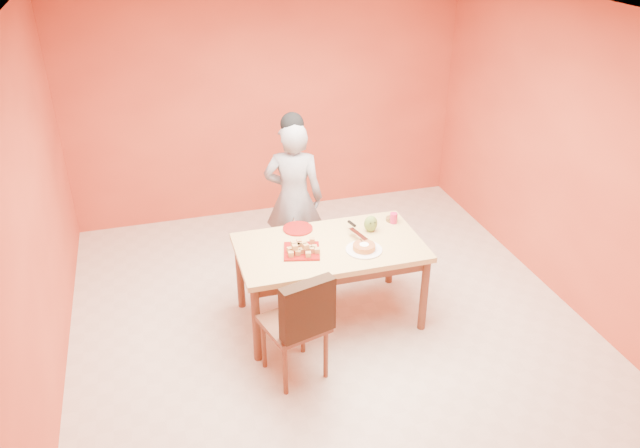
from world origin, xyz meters
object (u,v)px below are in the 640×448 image
object	(u,v)px
checker_tin	(392,219)
dining_table	(330,254)
magenta_glass	(394,218)
red_dinner_plate	(298,229)
pastry_platter	(302,251)
sponge_cake	(364,247)
person	(294,198)
dining_chair	(294,323)
egg_ornament	(371,224)

from	to	relation	value
checker_tin	dining_table	bearing A→B (deg)	-158.45
magenta_glass	checker_tin	distance (m)	0.05
red_dinner_plate	checker_tin	xyz separation A→B (m)	(0.88, -0.08, 0.01)
pastry_platter	sponge_cake	bearing A→B (deg)	-13.31
person	pastry_platter	distance (m)	0.98
dining_chair	egg_ornament	size ratio (longest dim) A/B	6.40
dining_table	magenta_glass	world-z (taller)	magenta_glass
person	dining_chair	bearing A→B (deg)	94.40
dining_table	red_dinner_plate	xyz separation A→B (m)	(-0.20, 0.35, 0.10)
sponge_cake	egg_ornament	distance (m)	0.35
dining_chair	dining_table	bearing A→B (deg)	38.17
person	red_dinner_plate	distance (m)	0.58
dining_table	red_dinner_plate	distance (m)	0.41
red_dinner_plate	checker_tin	bearing A→B (deg)	-5.32
pastry_platter	checker_tin	world-z (taller)	checker_tin
dining_table	red_dinner_plate	size ratio (longest dim) A/B	5.94
sponge_cake	dining_chair	bearing A→B (deg)	-146.73
red_dinner_plate	checker_tin	distance (m)	0.88
red_dinner_plate	magenta_glass	bearing A→B (deg)	-8.02
dining_table	person	world-z (taller)	person
red_dinner_plate	magenta_glass	distance (m)	0.88
red_dinner_plate	magenta_glass	size ratio (longest dim) A/B	2.77
person	magenta_glass	xyz separation A→B (m)	(0.77, -0.69, 0.02)
egg_ornament	checker_tin	distance (m)	0.30
egg_ornament	magenta_glass	bearing A→B (deg)	38.07
dining_chair	person	distance (m)	1.64
dining_table	sponge_cake	world-z (taller)	sponge_cake
egg_ornament	person	bearing A→B (deg)	141.71
sponge_cake	magenta_glass	world-z (taller)	magenta_glass
dining_table	pastry_platter	distance (m)	0.29
dining_chair	checker_tin	bearing A→B (deg)	23.12
person	egg_ornament	bearing A→B (deg)	141.70
pastry_platter	egg_ornament	world-z (taller)	egg_ornament
person	dining_table	bearing A→B (deg)	114.11
pastry_platter	sponge_cake	world-z (taller)	sponge_cake
pastry_platter	red_dinner_plate	xyz separation A→B (m)	(0.07, 0.39, -0.00)
dining_table	sponge_cake	xyz separation A→B (m)	(0.25, -0.17, 0.13)
person	sponge_cake	distance (m)	1.14
magenta_glass	checker_tin	xyz separation A→B (m)	(0.00, 0.04, -0.03)
red_dinner_plate	egg_ornament	size ratio (longest dim) A/B	1.75
dining_table	egg_ornament	bearing A→B (deg)	17.74
person	pastry_platter	xyz separation A→B (m)	(-0.17, -0.96, -0.02)
egg_ornament	magenta_glass	xyz separation A→B (m)	(0.26, 0.09, -0.03)
dining_table	dining_chair	bearing A→B (deg)	-126.68
dining_chair	pastry_platter	world-z (taller)	dining_chair
sponge_cake	egg_ornament	size ratio (longest dim) A/B	1.25
sponge_cake	red_dinner_plate	bearing A→B (deg)	130.90
dining_table	dining_chair	world-z (taller)	dining_chair
dining_table	person	size ratio (longest dim) A/B	1.01
pastry_platter	magenta_glass	bearing A→B (deg)	16.05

